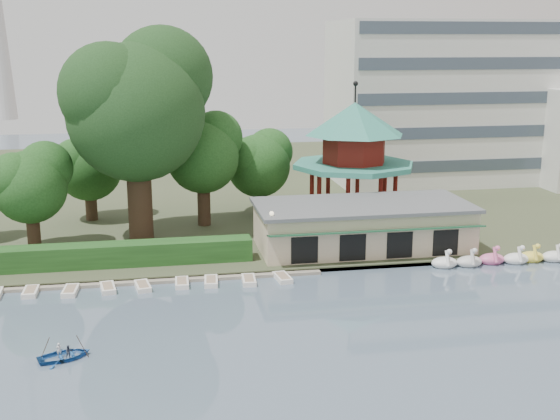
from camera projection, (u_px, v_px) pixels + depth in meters
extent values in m
plane|color=slate|center=(302.00, 375.00, 38.69)|extent=(220.00, 220.00, 0.00)
cube|color=#424930|center=(217.00, 185.00, 88.39)|extent=(220.00, 70.00, 0.40)
cube|color=gray|center=(257.00, 273.00, 55.20)|extent=(220.00, 0.60, 0.30)
cube|color=gray|center=(100.00, 283.00, 53.04)|extent=(34.00, 1.60, 0.24)
cube|color=beige|center=(362.00, 227.00, 60.94)|extent=(18.00, 8.00, 3.60)
cube|color=#595B5E|center=(363.00, 205.00, 60.49)|extent=(18.60, 8.60, 0.30)
cube|color=#194C2D|center=(378.00, 231.00, 56.64)|extent=(18.00, 1.59, 0.45)
cylinder|color=beige|center=(352.00, 212.00, 71.14)|extent=(10.40, 10.40, 1.20)
cylinder|color=#318774|center=(354.00, 165.00, 70.00)|extent=(12.40, 12.40, 0.50)
cylinder|color=maroon|center=(354.00, 149.00, 69.61)|extent=(6.40, 6.40, 2.80)
cone|color=#318774|center=(355.00, 119.00, 68.91)|extent=(10.00, 10.00, 3.20)
cylinder|color=black|center=(355.00, 93.00, 68.32)|extent=(0.16, 0.16, 1.80)
cube|color=silver|center=(452.00, 102.00, 89.26)|extent=(30.00, 14.00, 20.00)
cube|color=#23511D|center=(63.00, 257.00, 55.40)|extent=(30.00, 2.00, 1.80)
cylinder|color=black|center=(272.00, 239.00, 56.56)|extent=(0.12, 0.12, 4.00)
sphere|color=beige|center=(272.00, 213.00, 56.07)|extent=(0.36, 0.36, 0.36)
cylinder|color=#3A281C|center=(139.00, 189.00, 62.74)|extent=(2.18, 2.18, 9.24)
sphere|color=#1E401A|center=(136.00, 113.00, 61.14)|extent=(12.14, 12.14, 12.14)
sphere|color=#1E401A|center=(162.00, 77.00, 62.61)|extent=(9.10, 9.10, 9.10)
sphere|color=#1E401A|center=(109.00, 92.00, 59.18)|extent=(8.50, 8.50, 8.50)
cylinder|color=#3A281C|center=(33.00, 225.00, 59.83)|extent=(1.12, 1.12, 4.47)
sphere|color=#23511D|center=(30.00, 187.00, 59.06)|extent=(6.20, 6.20, 6.20)
sphere|color=#23511D|center=(45.00, 168.00, 59.82)|extent=(4.65, 4.65, 4.65)
sphere|color=#23511D|center=(14.00, 178.00, 58.07)|extent=(4.34, 4.34, 4.34)
cylinder|color=#3A281C|center=(204.00, 198.00, 68.05)|extent=(1.25, 1.25, 5.40)
sphere|color=#23511D|center=(203.00, 157.00, 67.12)|extent=(6.96, 6.96, 6.96)
sphere|color=#23511D|center=(216.00, 137.00, 67.95)|extent=(5.22, 5.22, 5.22)
sphere|color=#23511D|center=(190.00, 147.00, 65.99)|extent=(4.87, 4.87, 4.87)
cylinder|color=#3A281C|center=(259.00, 194.00, 73.08)|extent=(1.18, 1.18, 4.02)
sphere|color=#23511D|center=(259.00, 166.00, 72.38)|extent=(6.53, 6.53, 6.53)
sphere|color=#23511D|center=(269.00, 152.00, 73.24)|extent=(4.90, 4.90, 4.90)
sphere|color=#23511D|center=(248.00, 159.00, 71.37)|extent=(4.57, 4.57, 4.57)
cylinder|color=#3A281C|center=(91.00, 199.00, 70.12)|extent=(1.16, 1.16, 4.24)
sphere|color=#23511D|center=(89.00, 168.00, 69.38)|extent=(6.44, 6.44, 6.44)
sphere|color=#23511D|center=(102.00, 153.00, 70.21)|extent=(4.83, 4.83, 4.83)
sphere|color=#23511D|center=(76.00, 161.00, 68.37)|extent=(4.51, 4.51, 4.51)
ellipsoid|color=white|center=(444.00, 263.00, 57.05)|extent=(2.16, 1.44, 0.99)
cylinder|color=white|center=(447.00, 258.00, 56.39)|extent=(0.26, 0.79, 1.29)
sphere|color=white|center=(449.00, 252.00, 55.95)|extent=(0.44, 0.44, 0.44)
ellipsoid|color=silver|center=(469.00, 262.00, 57.33)|extent=(2.16, 1.44, 0.99)
cylinder|color=silver|center=(473.00, 257.00, 56.67)|extent=(0.26, 0.79, 1.29)
sphere|color=silver|center=(475.00, 251.00, 56.23)|extent=(0.44, 0.44, 0.44)
ellipsoid|color=pink|center=(492.00, 259.00, 58.00)|extent=(2.16, 1.44, 0.99)
cylinder|color=pink|center=(495.00, 255.00, 57.34)|extent=(0.26, 0.79, 1.29)
sphere|color=pink|center=(498.00, 248.00, 56.90)|extent=(0.44, 0.44, 0.44)
ellipsoid|color=white|center=(516.00, 259.00, 58.08)|extent=(2.16, 1.44, 0.99)
cylinder|color=white|center=(520.00, 254.00, 57.43)|extent=(0.26, 0.79, 1.29)
sphere|color=white|center=(522.00, 248.00, 56.99)|extent=(0.44, 0.44, 0.44)
ellipsoid|color=#F6DF49|center=(531.00, 257.00, 58.55)|extent=(2.16, 1.44, 0.99)
cylinder|color=#F6DF49|center=(535.00, 253.00, 57.89)|extent=(0.26, 0.79, 1.29)
sphere|color=#F6DF49|center=(538.00, 246.00, 57.45)|extent=(0.44, 0.44, 0.44)
ellipsoid|color=white|center=(554.00, 257.00, 58.63)|extent=(2.16, 1.44, 0.99)
cylinder|color=white|center=(558.00, 252.00, 57.98)|extent=(0.26, 0.79, 1.29)
cube|color=white|center=(31.00, 292.00, 51.00)|extent=(1.02, 2.31, 0.36)
cube|color=white|center=(70.00, 291.00, 51.17)|extent=(1.15, 2.36, 0.36)
cube|color=white|center=(108.00, 288.00, 51.76)|extent=(1.33, 2.42, 0.36)
cube|color=white|center=(143.00, 286.00, 52.13)|extent=(1.37, 2.43, 0.36)
cube|color=white|center=(182.00, 283.00, 52.88)|extent=(1.06, 2.32, 0.36)
cube|color=white|center=(211.00, 281.00, 53.18)|extent=(1.18, 2.37, 0.36)
cube|color=white|center=(249.00, 280.00, 53.45)|extent=(1.14, 2.36, 0.36)
cube|color=white|center=(283.00, 278.00, 54.01)|extent=(1.27, 2.40, 0.36)
imported|color=#20569C|center=(64.00, 352.00, 40.51)|extent=(4.91, 4.16, 0.87)
imported|color=silver|center=(59.00, 350.00, 40.63)|extent=(0.35, 0.28, 0.82)
imported|color=#313746|center=(69.00, 352.00, 40.36)|extent=(0.46, 0.41, 0.80)
cylinder|color=#3A281C|center=(42.00, 355.00, 40.32)|extent=(0.94, 0.29, 2.01)
cylinder|color=#3A281C|center=(85.00, 352.00, 40.74)|extent=(0.94, 0.29, 2.01)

